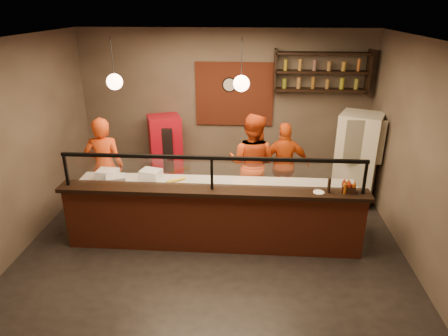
# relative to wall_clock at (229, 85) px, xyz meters

# --- Properties ---
(floor) EXTENTS (6.00, 6.00, 0.00)m
(floor) POSITION_rel_wall_clock_xyz_m (-0.10, -2.46, -2.10)
(floor) COLOR black
(floor) RESTS_ON ground
(ceiling) EXTENTS (6.00, 6.00, 0.00)m
(ceiling) POSITION_rel_wall_clock_xyz_m (-0.10, -2.46, 1.10)
(ceiling) COLOR #332B27
(ceiling) RESTS_ON wall_back
(wall_back) EXTENTS (6.00, 0.00, 6.00)m
(wall_back) POSITION_rel_wall_clock_xyz_m (-0.10, 0.04, -0.50)
(wall_back) COLOR #6C5D4F
(wall_back) RESTS_ON floor
(wall_left) EXTENTS (0.00, 5.00, 5.00)m
(wall_left) POSITION_rel_wall_clock_xyz_m (-3.10, -2.46, -0.50)
(wall_left) COLOR #6C5D4F
(wall_left) RESTS_ON floor
(wall_right) EXTENTS (0.00, 5.00, 5.00)m
(wall_right) POSITION_rel_wall_clock_xyz_m (2.90, -2.46, -0.50)
(wall_right) COLOR #6C5D4F
(wall_right) RESTS_ON floor
(wall_front) EXTENTS (6.00, 0.00, 6.00)m
(wall_front) POSITION_rel_wall_clock_xyz_m (-0.10, -4.96, -0.50)
(wall_front) COLOR #6C5D4F
(wall_front) RESTS_ON floor
(brick_patch) EXTENTS (1.60, 0.04, 1.30)m
(brick_patch) POSITION_rel_wall_clock_xyz_m (0.10, 0.01, -0.20)
(brick_patch) COLOR maroon
(brick_patch) RESTS_ON wall_back
(service_counter) EXTENTS (4.60, 0.25, 1.00)m
(service_counter) POSITION_rel_wall_clock_xyz_m (-0.10, -2.76, -1.60)
(service_counter) COLOR maroon
(service_counter) RESTS_ON floor
(counter_ledge) EXTENTS (4.70, 0.37, 0.06)m
(counter_ledge) POSITION_rel_wall_clock_xyz_m (-0.10, -2.76, -1.07)
(counter_ledge) COLOR black
(counter_ledge) RESTS_ON service_counter
(worktop_cabinet) EXTENTS (4.60, 0.75, 0.85)m
(worktop_cabinet) POSITION_rel_wall_clock_xyz_m (-0.10, -2.26, -1.68)
(worktop_cabinet) COLOR gray
(worktop_cabinet) RESTS_ON floor
(worktop) EXTENTS (4.60, 0.75, 0.05)m
(worktop) POSITION_rel_wall_clock_xyz_m (-0.10, -2.26, -1.23)
(worktop) COLOR silver
(worktop) RESTS_ON worktop_cabinet
(sneeze_guard) EXTENTS (4.50, 0.05, 0.52)m
(sneeze_guard) POSITION_rel_wall_clock_xyz_m (-0.10, -2.76, -0.73)
(sneeze_guard) COLOR white
(sneeze_guard) RESTS_ON counter_ledge
(wall_shelving) EXTENTS (1.84, 0.28, 0.85)m
(wall_shelving) POSITION_rel_wall_clock_xyz_m (1.80, -0.14, 0.30)
(wall_shelving) COLOR black
(wall_shelving) RESTS_ON wall_back
(wall_clock) EXTENTS (0.30, 0.04, 0.30)m
(wall_clock) POSITION_rel_wall_clock_xyz_m (0.00, 0.00, 0.00)
(wall_clock) COLOR black
(wall_clock) RESTS_ON wall_back
(pendant_left) EXTENTS (0.24, 0.24, 0.77)m
(pendant_left) POSITION_rel_wall_clock_xyz_m (-1.60, -2.26, 0.45)
(pendant_left) COLOR black
(pendant_left) RESTS_ON ceiling
(pendant_right) EXTENTS (0.24, 0.24, 0.77)m
(pendant_right) POSITION_rel_wall_clock_xyz_m (0.30, -2.26, 0.45)
(pendant_right) COLOR black
(pendant_right) RESTS_ON ceiling
(cook_left) EXTENTS (0.72, 0.52, 1.83)m
(cook_left) POSITION_rel_wall_clock_xyz_m (-2.15, -1.67, -1.19)
(cook_left) COLOR #EE4A16
(cook_left) RESTS_ON floor
(cook_mid) EXTENTS (1.08, 0.96, 1.86)m
(cook_mid) POSITION_rel_wall_clock_xyz_m (0.50, -1.38, -1.17)
(cook_mid) COLOR #C53F12
(cook_mid) RESTS_ON floor
(cook_right) EXTENTS (0.99, 0.49, 1.63)m
(cook_right) POSITION_rel_wall_clock_xyz_m (1.11, -1.11, -1.28)
(cook_right) COLOR #EB5916
(cook_right) RESTS_ON floor
(fridge) EXTENTS (0.94, 0.92, 1.76)m
(fridge) POSITION_rel_wall_clock_xyz_m (2.50, -0.86, -1.22)
(fridge) COLOR #EEE5C9
(fridge) RESTS_ON floor
(red_cooler) EXTENTS (0.80, 0.77, 1.50)m
(red_cooler) POSITION_rel_wall_clock_xyz_m (-1.33, -0.31, -1.35)
(red_cooler) COLOR #AC0B1B
(red_cooler) RESTS_ON floor
(pizza_dough) EXTENTS (0.47, 0.47, 0.01)m
(pizza_dough) POSITION_rel_wall_clock_xyz_m (0.40, -2.16, -1.19)
(pizza_dough) COLOR beige
(pizza_dough) RESTS_ON worktop
(prep_tub_a) EXTENTS (0.35, 0.29, 0.17)m
(prep_tub_a) POSITION_rel_wall_clock_xyz_m (-1.92, -2.17, -1.12)
(prep_tub_a) COLOR white
(prep_tub_a) RESTS_ON worktop
(prep_tub_b) EXTENTS (0.38, 0.34, 0.16)m
(prep_tub_b) POSITION_rel_wall_clock_xyz_m (-1.20, -2.11, -1.12)
(prep_tub_b) COLOR white
(prep_tub_b) RESTS_ON worktop
(prep_tub_c) EXTENTS (0.37, 0.33, 0.15)m
(prep_tub_c) POSITION_rel_wall_clock_xyz_m (-1.71, -2.38, -1.12)
(prep_tub_c) COLOR silver
(prep_tub_c) RESTS_ON worktop
(rolling_pin) EXTENTS (0.30, 0.23, 0.06)m
(rolling_pin) POSITION_rel_wall_clock_xyz_m (-0.76, -2.19, -1.17)
(rolling_pin) COLOR yellow
(rolling_pin) RESTS_ON worktop
(condiment_caddy) EXTENTS (0.21, 0.18, 0.11)m
(condiment_caddy) POSITION_rel_wall_clock_xyz_m (1.92, -2.72, -0.99)
(condiment_caddy) COLOR black
(condiment_caddy) RESTS_ON counter_ledge
(pepper_mill) EXTENTS (0.06, 0.06, 0.22)m
(pepper_mill) POSITION_rel_wall_clock_xyz_m (1.62, -2.75, -0.93)
(pepper_mill) COLOR black
(pepper_mill) RESTS_ON counter_ledge
(small_plate) EXTENTS (0.21, 0.21, 0.01)m
(small_plate) POSITION_rel_wall_clock_xyz_m (1.48, -2.78, -1.03)
(small_plate) COLOR white
(small_plate) RESTS_ON counter_ledge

